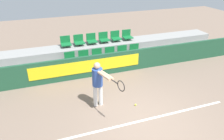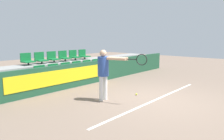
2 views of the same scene
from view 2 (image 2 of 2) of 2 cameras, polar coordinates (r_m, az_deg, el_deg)
The scene contains 19 objects.
ground_plane at distance 7.12m, azimuth 11.24°, elevation -7.65°, with size 30.00×30.00×0.00m, color #7A6656.
court_baseline at distance 7.12m, azimuth 11.30°, elevation -7.63°, with size 5.89×0.08×0.01m.
barrier_wall at distance 9.04m, azimuth -7.45°, elevation -0.95°, with size 12.65×0.14×0.95m.
bleacher_tier_front at distance 9.53m, azimuth -9.63°, elevation -2.12°, with size 12.25×0.99×0.42m.
bleacher_tier_middle at distance 10.26m, azimuth -13.22°, elevation -0.25°, with size 12.25×0.99×0.84m.
stadium_chair_0 at distance 8.67m, azimuth -17.98°, elevation -0.73°, with size 0.45×0.42×0.48m.
stadium_chair_1 at distance 9.00m, azimuth -14.67°, elevation -0.25°, with size 0.45×0.42×0.48m.
stadium_chair_2 at distance 9.36m, azimuth -11.60°, elevation 0.20°, with size 0.45×0.42×0.48m.
stadium_chair_3 at distance 9.75m, azimuth -8.77°, elevation 0.62°, with size 0.45×0.42×0.48m.
stadium_chair_4 at distance 10.15m, azimuth -6.15°, elevation 1.00°, with size 0.45×0.42×0.48m.
stadium_chair_5 at distance 10.58m, azimuth -3.75°, elevation 1.35°, with size 0.45×0.42×0.48m.
stadium_chair_6 at distance 9.47m, azimuth -21.26°, elevation 2.45°, with size 0.45×0.42×0.48m.
stadium_chair_7 at distance 9.77m, azimuth -18.10°, elevation 2.79°, with size 0.45×0.42×0.48m.
stadium_chair_8 at distance 10.10m, azimuth -15.14°, elevation 3.11°, with size 0.45×0.42×0.48m.
stadium_chair_9 at distance 10.46m, azimuth -12.38°, elevation 3.40°, with size 0.45×0.42×0.48m.
stadium_chair_10 at distance 10.84m, azimuth -9.80°, elevation 3.66°, with size 0.45×0.42×0.48m.
stadium_chair_11 at distance 11.24m, azimuth -7.40°, elevation 3.90°, with size 0.45×0.42×0.48m.
tennis_player at distance 6.71m, azimuth -1.81°, elevation 0.13°, with size 0.57×1.50×1.59m.
tennis_ball at distance 7.57m, azimuth 6.40°, elevation -6.29°, with size 0.07×0.07×0.07m.
Camera 2 is at (-5.99, -3.29, 2.00)m, focal length 35.00 mm.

